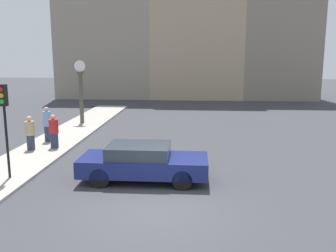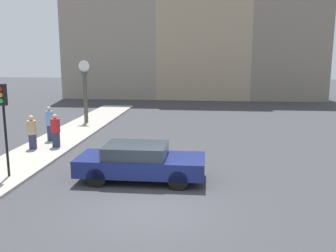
{
  "view_description": "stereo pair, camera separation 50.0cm",
  "coord_description": "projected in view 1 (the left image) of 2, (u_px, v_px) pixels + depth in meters",
  "views": [
    {
      "loc": [
        1.21,
        -10.35,
        4.5
      ],
      "look_at": [
        -0.05,
        5.97,
        1.35
      ],
      "focal_mm": 40.0,
      "sensor_mm": 36.0,
      "label": 1
    },
    {
      "loc": [
        1.7,
        -10.3,
        4.5
      ],
      "look_at": [
        -0.05,
        5.97,
        1.35
      ],
      "focal_mm": 40.0,
      "sensor_mm": 36.0,
      "label": 2
    }
  ],
  "objects": [
    {
      "name": "building_row",
      "position": [
        185.0,
        15.0,
        37.66
      ],
      "size": [
        26.12,
        5.0,
        17.8
      ],
      "color": "gray",
      "rests_on": "ground_plane"
    },
    {
      "name": "pedestrian_red_top",
      "position": [
        54.0,
        132.0,
        17.72
      ],
      "size": [
        0.44,
        0.44,
        1.6
      ],
      "color": "#2D334C",
      "rests_on": "sidewalk_corner"
    },
    {
      "name": "street_clock",
      "position": [
        81.0,
        91.0,
        23.98
      ],
      "size": [
        0.8,
        0.33,
        4.05
      ],
      "color": "#4C473D",
      "rests_on": "sidewalk_corner"
    },
    {
      "name": "sidewalk_corner",
      "position": [
        67.0,
        135.0,
        20.97
      ],
      "size": [
        2.59,
        23.31,
        0.1
      ],
      "primitive_type": "cube",
      "color": "#A39E93",
      "rests_on": "ground_plane"
    },
    {
      "name": "traffic_light_near",
      "position": [
        4.0,
        111.0,
        13.09
      ],
      "size": [
        0.26,
        0.24,
        3.37
      ],
      "color": "black",
      "rests_on": "sidewalk_corner"
    },
    {
      "name": "pedestrian_blue_stripe",
      "position": [
        47.0,
        124.0,
        18.96
      ],
      "size": [
        0.37,
        0.37,
        1.78
      ],
      "color": "#2D334C",
      "rests_on": "sidewalk_corner"
    },
    {
      "name": "pedestrian_tan_coat",
      "position": [
        30.0,
        133.0,
        17.34
      ],
      "size": [
        0.42,
        0.42,
        1.6
      ],
      "color": "#2D334C",
      "rests_on": "sidewalk_corner"
    },
    {
      "name": "ground_plane",
      "position": [
        154.0,
        209.0,
        11.07
      ],
      "size": [
        120.0,
        120.0,
        0.0
      ],
      "primitive_type": "plane",
      "color": "#38383D"
    },
    {
      "name": "sedan_car",
      "position": [
        143.0,
        162.0,
        13.41
      ],
      "size": [
        4.55,
        1.89,
        1.34
      ],
      "color": "navy",
      "rests_on": "ground_plane"
    }
  ]
}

